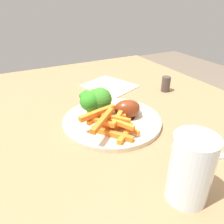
# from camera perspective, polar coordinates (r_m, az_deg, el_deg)

# --- Properties ---
(dining_table) EXTENTS (1.08, 0.84, 0.75)m
(dining_table) POSITION_cam_1_polar(r_m,az_deg,el_deg) (0.68, 0.93, -8.85)
(dining_table) COLOR #8E6B47
(dining_table) RESTS_ON ground_plane
(dinner_plate) EXTENTS (0.26, 0.26, 0.01)m
(dinner_plate) POSITION_cam_1_polar(r_m,az_deg,el_deg) (0.58, 0.00, -2.25)
(dinner_plate) COLOR beige
(dinner_plate) RESTS_ON dining_table
(broccoli_floret_front) EXTENTS (0.06, 0.06, 0.07)m
(broccoli_floret_front) POSITION_cam_1_polar(r_m,az_deg,el_deg) (0.59, -3.42, 3.37)
(broccoli_floret_front) COLOR #8FB650
(broccoli_floret_front) RESTS_ON dinner_plate
(broccoli_floret_middle) EXTENTS (0.07, 0.06, 0.08)m
(broccoli_floret_middle) POSITION_cam_1_polar(r_m,az_deg,el_deg) (0.58, -3.17, 3.53)
(broccoli_floret_middle) COLOR #75AE48
(broccoli_floret_middle) RESTS_ON dinner_plate
(broccoli_floret_back) EXTENTS (0.06, 0.05, 0.07)m
(broccoli_floret_back) POSITION_cam_1_polar(r_m,az_deg,el_deg) (0.57, -5.93, 2.97)
(broccoli_floret_back) COLOR #82A152
(broccoli_floret_back) RESTS_ON dinner_plate
(carrot_fries_pile) EXTENTS (0.15, 0.13, 0.05)m
(carrot_fries_pile) POSITION_cam_1_polar(r_m,az_deg,el_deg) (0.52, -0.48, -2.61)
(carrot_fries_pile) COLOR orange
(carrot_fries_pile) RESTS_ON dinner_plate
(chicken_drumstick_near) EXTENTS (0.05, 0.12, 0.04)m
(chicken_drumstick_near) POSITION_cam_1_polar(r_m,az_deg,el_deg) (0.58, 3.63, 0.83)
(chicken_drumstick_near) COLOR #5F210A
(chicken_drumstick_near) RESTS_ON dinner_plate
(chicken_drumstick_far) EXTENTS (0.08, 0.12, 0.05)m
(chicken_drumstick_far) POSITION_cam_1_polar(r_m,az_deg,el_deg) (0.57, 3.33, 0.67)
(chicken_drumstick_far) COLOR #4C1A0B
(chicken_drumstick_far) RESTS_ON dinner_plate
(water_glass) EXTENTS (0.07, 0.07, 0.12)m
(water_glass) POSITION_cam_1_polar(r_m,az_deg,el_deg) (0.38, 19.61, -13.69)
(water_glass) COLOR silver
(water_glass) RESTS_ON dining_table
(napkin) EXTENTS (0.21, 0.19, 0.00)m
(napkin) POSITION_cam_1_polar(r_m,az_deg,el_deg) (0.81, -0.59, 6.73)
(napkin) COLOR beige
(napkin) RESTS_ON dining_table
(pepper_shaker) EXTENTS (0.03, 0.03, 0.05)m
(pepper_shaker) POSITION_cam_1_polar(r_m,az_deg,el_deg) (0.79, 13.71, 7.01)
(pepper_shaker) COLOR #423833
(pepper_shaker) RESTS_ON dining_table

